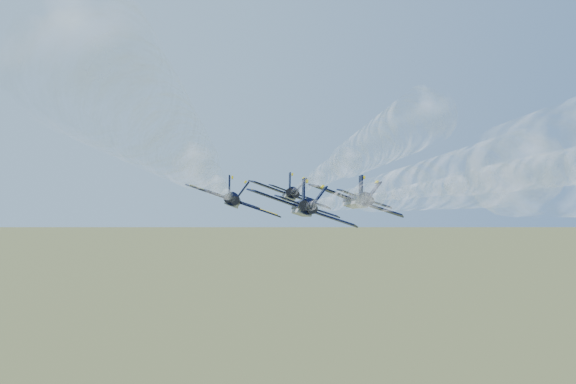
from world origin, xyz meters
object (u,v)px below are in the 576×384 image
object	(u,v)px
jet_left	(234,200)
jet_slot	(302,207)
jet_lead	(290,194)
jet_right	(356,200)

from	to	relation	value
jet_left	jet_slot	size ratio (longest dim) A/B	1.00
jet_slot	jet_lead	bearing A→B (deg)	90.70
jet_slot	jet_right	bearing A→B (deg)	56.05
jet_left	jet_slot	distance (m)	15.58
jet_left	jet_right	bearing A→B (deg)	-2.33
jet_left	jet_right	size ratio (longest dim) A/B	1.00
jet_lead	jet_left	xyz separation A→B (m)	(-11.84, -10.83, 0.00)
jet_lead	jet_right	distance (m)	16.71
jet_left	jet_slot	xyz separation A→B (m)	(4.84, -14.81, 0.00)
jet_lead	jet_slot	xyz separation A→B (m)	(-7.00, -25.64, 0.00)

